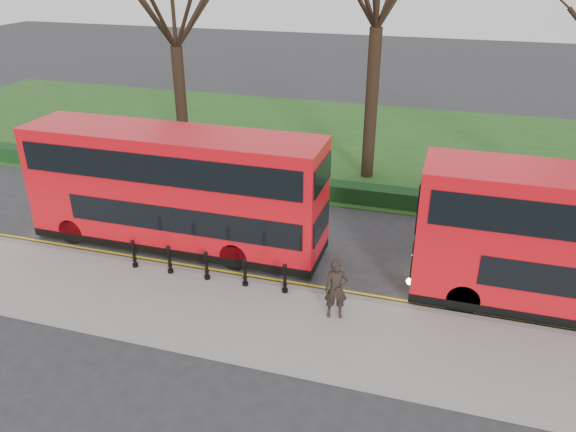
% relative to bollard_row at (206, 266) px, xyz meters
% --- Properties ---
extents(ground, '(120.00, 120.00, 0.00)m').
position_rel_bollard_row_xyz_m(ground, '(1.54, 1.35, -0.65)').
color(ground, '#28282B').
rests_on(ground, ground).
extents(pavement, '(60.00, 4.00, 0.15)m').
position_rel_bollard_row_xyz_m(pavement, '(1.54, -1.65, -0.57)').
color(pavement, gray).
rests_on(pavement, ground).
extents(kerb, '(60.00, 0.25, 0.16)m').
position_rel_bollard_row_xyz_m(kerb, '(1.54, 0.35, -0.57)').
color(kerb, slate).
rests_on(kerb, ground).
extents(grass_verge, '(60.00, 18.00, 0.06)m').
position_rel_bollard_row_xyz_m(grass_verge, '(1.54, 16.35, -0.62)').
color(grass_verge, '#1E4B19').
rests_on(grass_verge, ground).
extents(hedge, '(60.00, 0.90, 0.80)m').
position_rel_bollard_row_xyz_m(hedge, '(1.54, 8.15, -0.25)').
color(hedge, black).
rests_on(hedge, ground).
extents(yellow_line_outer, '(60.00, 0.10, 0.01)m').
position_rel_bollard_row_xyz_m(yellow_line_outer, '(1.54, 0.65, -0.64)').
color(yellow_line_outer, yellow).
rests_on(yellow_line_outer, ground).
extents(yellow_line_inner, '(60.00, 0.10, 0.01)m').
position_rel_bollard_row_xyz_m(yellow_line_inner, '(1.54, 0.85, -0.64)').
color(yellow_line_inner, yellow).
rests_on(yellow_line_inner, ground).
extents(tree_left, '(6.85, 6.85, 10.71)m').
position_rel_bollard_row_xyz_m(tree_left, '(-6.46, 11.35, 7.13)').
color(tree_left, black).
rests_on(tree_left, ground).
extents(bollard_row, '(5.70, 0.15, 1.00)m').
position_rel_bollard_row_xyz_m(bollard_row, '(0.00, 0.00, 0.00)').
color(bollard_row, black).
rests_on(bollard_row, pavement).
extents(bus_lead, '(11.24, 2.58, 4.47)m').
position_rel_bollard_row_xyz_m(bus_lead, '(-2.21, 2.26, 1.60)').
color(bus_lead, red).
rests_on(bus_lead, ground).
extents(pedestrian, '(0.81, 0.64, 1.94)m').
position_rel_bollard_row_xyz_m(pedestrian, '(4.64, -0.82, 0.47)').
color(pedestrian, black).
rests_on(pedestrian, pavement).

